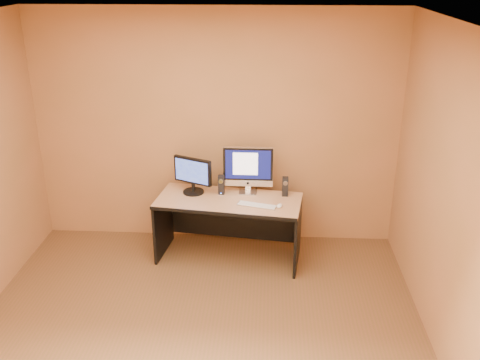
# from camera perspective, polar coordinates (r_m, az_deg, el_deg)

# --- Properties ---
(floor) EXTENTS (4.00, 4.00, 0.00)m
(floor) POSITION_cam_1_polar(r_m,az_deg,el_deg) (4.72, -4.87, -17.36)
(floor) COLOR brown
(floor) RESTS_ON ground
(walls) EXTENTS (4.00, 4.00, 2.60)m
(walls) POSITION_cam_1_polar(r_m,az_deg,el_deg) (4.02, -5.47, -2.95)
(walls) COLOR #A76943
(walls) RESTS_ON ground
(ceiling) EXTENTS (4.00, 4.00, 0.00)m
(ceiling) POSITION_cam_1_polar(r_m,az_deg,el_deg) (3.66, -6.23, 15.78)
(ceiling) COLOR white
(ceiling) RESTS_ON walls
(desk) EXTENTS (1.57, 0.85, 0.69)m
(desk) POSITION_cam_1_polar(r_m,az_deg,el_deg) (5.75, -1.20, -5.25)
(desk) COLOR tan
(desk) RESTS_ON ground
(imac) EXTENTS (0.54, 0.20, 0.52)m
(imac) POSITION_cam_1_polar(r_m,az_deg,el_deg) (5.66, 0.85, 1.05)
(imac) COLOR silver
(imac) RESTS_ON desk
(second_monitor) EXTENTS (0.50, 0.39, 0.39)m
(second_monitor) POSITION_cam_1_polar(r_m,az_deg,el_deg) (5.70, -5.05, 0.47)
(second_monitor) COLOR black
(second_monitor) RESTS_ON desk
(speaker_left) EXTENTS (0.07, 0.07, 0.21)m
(speaker_left) POSITION_cam_1_polar(r_m,az_deg,el_deg) (5.70, -2.01, -0.50)
(speaker_left) COLOR black
(speaker_left) RESTS_ON desk
(speaker_right) EXTENTS (0.06, 0.07, 0.21)m
(speaker_right) POSITION_cam_1_polar(r_m,az_deg,el_deg) (5.67, 4.84, -0.69)
(speaker_right) COLOR black
(speaker_right) RESTS_ON desk
(keyboard) EXTENTS (0.42, 0.21, 0.02)m
(keyboard) POSITION_cam_1_polar(r_m,az_deg,el_deg) (5.45, 1.83, -2.71)
(keyboard) COLOR silver
(keyboard) RESTS_ON desk
(mouse) EXTENTS (0.08, 0.11, 0.03)m
(mouse) POSITION_cam_1_polar(r_m,az_deg,el_deg) (5.43, 4.24, -2.75)
(mouse) COLOR white
(mouse) RESTS_ON desk
(cable_a) EXTENTS (0.01, 0.21, 0.01)m
(cable_a) POSITION_cam_1_polar(r_m,az_deg,el_deg) (5.83, 1.76, -0.99)
(cable_a) COLOR black
(cable_a) RESTS_ON desk
(cable_b) EXTENTS (0.10, 0.15, 0.01)m
(cable_b) POSITION_cam_1_polar(r_m,az_deg,el_deg) (5.82, 0.79, -1.04)
(cable_b) COLOR black
(cable_b) RESTS_ON desk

